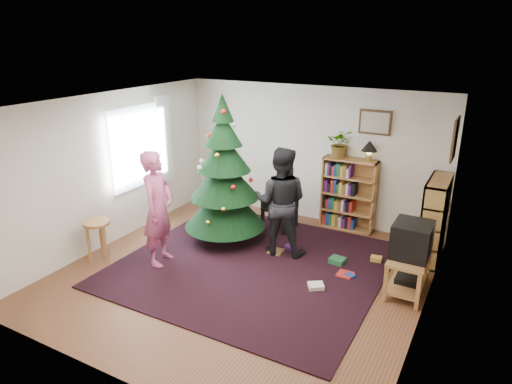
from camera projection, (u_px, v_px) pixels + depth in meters
The scene contains 23 objects.
floor at pixel (243, 273), 6.76m from camera, with size 5.00×5.00×0.00m, color brown.
ceiling at pixel (241, 104), 5.93m from camera, with size 5.00×5.00×0.00m, color white.
wall_back at pixel (310, 154), 8.41m from camera, with size 5.00×0.02×2.50m, color silver.
wall_front at pixel (108, 273), 4.27m from camera, with size 5.00×0.02×2.50m, color silver.
wall_left at pixel (111, 170), 7.47m from camera, with size 0.02×5.00×2.50m, color silver.
wall_right at pixel (431, 229), 5.21m from camera, with size 0.02×5.00×2.50m, color silver.
rug at pixel (253, 264), 7.00m from camera, with size 3.80×3.60×0.02m, color black.
window_pane at pixel (136, 147), 7.87m from camera, with size 0.04×1.20×1.40m, color silver.
curtain at pixel (164, 140), 8.43m from camera, with size 0.06×0.35×1.60m, color silver.
picture_back at pixel (375, 122), 7.64m from camera, with size 0.55×0.03×0.42m.
picture_right at pixel (455, 139), 6.44m from camera, with size 0.03×0.50×0.60m.
christmas_tree at pixel (224, 182), 7.53m from camera, with size 1.37×1.37×2.49m.
bookshelf_back at pixel (349, 194), 8.10m from camera, with size 0.95×0.30×1.30m.
bookshelf_right at pixel (434, 219), 7.02m from camera, with size 0.30×0.95×1.30m.
tv_stand at pixel (408, 270), 6.19m from camera, with size 0.47×0.85×0.55m.
crt_tv at pixel (412, 239), 6.04m from camera, with size 0.50×0.53×0.47m.
armchair at pixel (282, 202), 8.21m from camera, with size 0.54×0.54×0.91m.
stool at pixel (97, 231), 6.93m from camera, with size 0.41×0.41×0.68m.
person_standing at pixel (158, 209), 6.81m from camera, with size 0.65×0.42×1.77m, color #B94A74.
person_by_chair at pixel (281, 202), 7.13m from camera, with size 0.85×0.66×1.75m, color black.
potted_plant at pixel (341, 143), 7.90m from camera, with size 0.46×0.40×0.51m, color gray.
table_lamp at pixel (369, 147), 7.68m from camera, with size 0.27×0.27×0.36m.
floor_clutter at pixel (326, 264), 6.94m from camera, with size 1.70×1.39×0.08m.
Camera 1 is at (3.03, -5.15, 3.38)m, focal length 32.00 mm.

